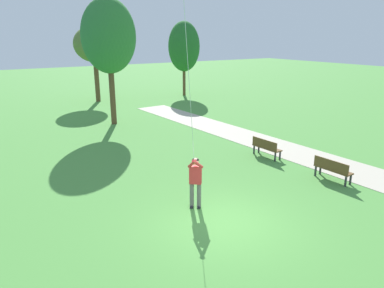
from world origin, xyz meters
name	(u,v)px	position (x,y,z in m)	size (l,w,h in m)	color
ground_plane	(224,223)	(0.00, 0.00, 0.00)	(120.00, 120.00, 0.00)	#4C8E3D
walkway_path	(324,162)	(7.22, 2.00, 0.01)	(2.40, 32.00, 0.02)	#B7AD99
person_kite_flyer	(195,178)	(-0.15, 1.35, 1.05)	(0.57, 0.61, 1.83)	#232328
park_bench_near_walkway	(332,168)	(5.63, 0.42, 0.51)	(0.52, 1.52, 0.88)	brown
park_bench_far_walkway	(266,147)	(5.45, 3.91, 0.51)	(0.52, 1.52, 0.88)	brown
tree_behind_path	(94,45)	(3.70, 22.72, 4.75)	(3.36, 3.63, 6.28)	brown
tree_treeline_right	(184,47)	(11.70, 21.54, 4.49)	(2.79, 3.17, 6.76)	brown
tree_treeline_center	(109,37)	(1.86, 14.09, 5.42)	(3.35, 2.92, 7.70)	brown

